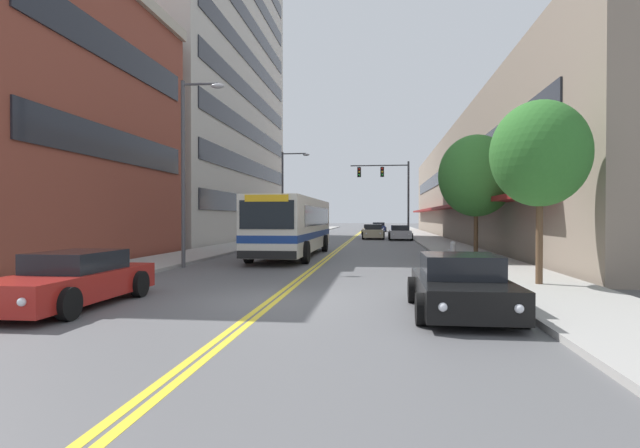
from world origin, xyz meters
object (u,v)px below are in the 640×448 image
object	(u,v)px
street_tree_right_mid	(476,176)
fire_hydrant	(453,250)
car_dark_grey_parked_left_mid	(288,236)
car_champagne_moving_third	(371,230)
street_tree_right_near	(540,154)
car_silver_parked_right_mid	(400,233)
car_navy_moving_second	(379,227)
city_bus	(294,224)
street_lamp_left_near	(189,157)
traffic_signal_mast	(389,184)
street_lamp_left_far	(287,188)
car_beige_moving_lead	(374,232)
car_black_parked_right_foreground	(461,286)
car_red_parked_left_near	(73,280)

from	to	relation	value
street_tree_right_mid	fire_hydrant	bearing A→B (deg)	-124.25
street_tree_right_mid	car_dark_grey_parked_left_mid	bearing A→B (deg)	135.51
car_champagne_moving_third	street_tree_right_near	xyz separation A→B (m)	(5.54, -43.41, 3.27)
car_silver_parked_right_mid	car_navy_moving_second	bearing A→B (deg)	94.42
city_bus	street_lamp_left_near	world-z (taller)	street_lamp_left_near
street_tree_right_near	traffic_signal_mast	bearing A→B (deg)	96.56
car_champagne_moving_third	street_tree_right_near	size ratio (longest dim) A/B	0.79
car_dark_grey_parked_left_mid	street_lamp_left_far	world-z (taller)	street_lamp_left_far
car_beige_moving_lead	street_lamp_left_far	xyz separation A→B (m)	(-6.97, -7.10, 3.77)
traffic_signal_mast	car_silver_parked_right_mid	bearing A→B (deg)	-44.55
car_black_parked_right_foreground	car_red_parked_left_near	bearing A→B (deg)	-178.65
city_bus	car_dark_grey_parked_left_mid	xyz separation A→B (m)	(-2.40, 11.35, -1.10)
car_navy_moving_second	city_bus	bearing A→B (deg)	-95.48
street_lamp_left_near	car_dark_grey_parked_left_mid	bearing A→B (deg)	87.56
car_silver_parked_right_mid	street_tree_right_mid	world-z (taller)	street_tree_right_mid
street_tree_right_mid	city_bus	bearing A→B (deg)	179.23
traffic_signal_mast	street_lamp_left_far	distance (m)	10.63
car_dark_grey_parked_left_mid	street_lamp_left_far	xyz separation A→B (m)	(-0.66, 2.83, 3.82)
car_champagne_moving_third	fire_hydrant	distance (m)	34.90
car_navy_moving_second	fire_hydrant	distance (m)	47.62
car_red_parked_left_near	car_champagne_moving_third	distance (m)	48.01
street_lamp_left_near	street_tree_right_near	bearing A→B (deg)	-20.18
car_silver_parked_right_mid	car_beige_moving_lead	world-z (taller)	car_beige_moving_lead
car_silver_parked_right_mid	street_tree_right_near	bearing A→B (deg)	-84.98
car_black_parked_right_foreground	car_navy_moving_second	bearing A→B (deg)	91.76
car_champagne_moving_third	car_silver_parked_right_mid	bearing A→B (deg)	-77.41
car_beige_moving_lead	fire_hydrant	size ratio (longest dim) A/B	6.14
city_bus	street_tree_right_mid	size ratio (longest dim) A/B	2.08
car_red_parked_left_near	car_beige_moving_lead	bearing A→B (deg)	80.10
street_lamp_left_near	street_tree_right_mid	distance (m)	14.00
street_lamp_left_near	city_bus	bearing A→B (deg)	64.19
car_dark_grey_parked_left_mid	car_silver_parked_right_mid	world-z (taller)	car_silver_parked_right_mid
car_dark_grey_parked_left_mid	car_navy_moving_second	distance (m)	34.58
car_champagne_moving_third	street_lamp_left_near	bearing A→B (deg)	-99.67
city_bus	street_tree_right_near	world-z (taller)	street_tree_right_near
car_navy_moving_second	car_silver_parked_right_mid	bearing A→B (deg)	-85.58
car_champagne_moving_third	street_lamp_left_near	world-z (taller)	street_lamp_left_near
car_navy_moving_second	fire_hydrant	bearing A→B (deg)	-85.77
car_silver_parked_right_mid	traffic_signal_mast	bearing A→B (deg)	135.45
fire_hydrant	street_tree_right_near	bearing A→B (deg)	-82.48
car_silver_parked_right_mid	street_lamp_left_far	size ratio (longest dim) A/B	0.64
car_dark_grey_parked_left_mid	fire_hydrant	size ratio (longest dim) A/B	6.25
traffic_signal_mast	fire_hydrant	distance (m)	23.42
city_bus	car_silver_parked_right_mid	bearing A→B (deg)	72.21
car_champagne_moving_third	traffic_signal_mast	bearing A→B (deg)	-80.85
car_beige_moving_lead	street_lamp_left_far	distance (m)	10.64
car_silver_parked_right_mid	street_lamp_left_far	xyz separation A→B (m)	(-9.38, -5.51, 3.80)
car_beige_moving_lead	fire_hydrant	distance (m)	23.83
car_beige_moving_lead	car_silver_parked_right_mid	bearing A→B (deg)	-33.44
street_lamp_left_near	car_champagne_moving_third	bearing A→B (deg)	80.33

